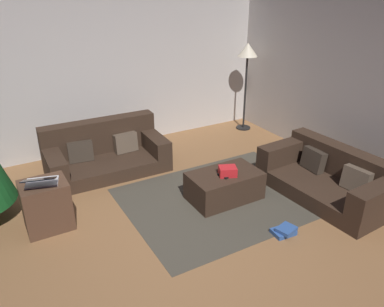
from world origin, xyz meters
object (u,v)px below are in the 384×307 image
object	(u,v)px
couch_left	(105,153)
couch_right	(330,178)
book_stack	(285,231)
laptop	(41,181)
tv_remote	(223,176)
ottoman	(224,186)
gift_box	(228,171)
side_table	(46,205)
corner_lamp	(247,57)

from	to	relation	value
couch_left	couch_right	xyz separation A→B (m)	(2.41, -2.26, -0.02)
book_stack	laptop	bearing A→B (deg)	148.35
couch_left	couch_right	distance (m)	3.30
couch_left	tv_remote	xyz separation A→B (m)	(1.02, -1.72, 0.12)
laptop	ottoman	bearing A→B (deg)	-11.29
couch_right	gift_box	distance (m)	1.44
couch_right	side_table	bearing A→B (deg)	69.24
side_table	laptop	distance (m)	0.36
ottoman	corner_lamp	xyz separation A→B (m)	(1.81, 2.00, 1.21)
couch_right	side_table	xyz separation A→B (m)	(-3.48, 1.11, 0.05)
couch_left	gift_box	distance (m)	2.04
couch_left	laptop	size ratio (longest dim) A/B	3.78
gift_box	laptop	xyz separation A→B (m)	(-2.19, 0.50, 0.21)
ottoman	gift_box	distance (m)	0.26
tv_remote	side_table	bearing A→B (deg)	153.17
couch_left	ottoman	xyz separation A→B (m)	(1.10, -1.65, -0.08)
book_stack	corner_lamp	distance (m)	3.69
side_table	tv_remote	bearing A→B (deg)	-15.13
tv_remote	gift_box	bearing A→B (deg)	-8.10
gift_box	corner_lamp	world-z (taller)	corner_lamp
book_stack	gift_box	bearing A→B (deg)	99.91
corner_lamp	gift_box	bearing A→B (deg)	-131.36
couch_right	book_stack	world-z (taller)	couch_right
couch_right	corner_lamp	world-z (taller)	corner_lamp
ottoman	side_table	size ratio (longest dim) A/B	1.59
corner_lamp	tv_remote	bearing A→B (deg)	-132.45
ottoman	couch_right	bearing A→B (deg)	-25.10
gift_box	corner_lamp	bearing A→B (deg)	48.64
laptop	book_stack	world-z (taller)	laptop
couch_right	corner_lamp	xyz separation A→B (m)	(0.51, 2.61, 1.15)
ottoman	side_table	world-z (taller)	side_table
ottoman	corner_lamp	bearing A→B (deg)	47.80
laptop	book_stack	bearing A→B (deg)	-31.65
ottoman	book_stack	distance (m)	1.04
couch_left	ottoman	size ratio (longest dim) A/B	1.89
couch_right	laptop	size ratio (longest dim) A/B	3.80
gift_box	side_table	world-z (taller)	side_table
book_stack	corner_lamp	xyz separation A→B (m)	(1.65, 3.01, 1.35)
couch_right	corner_lamp	bearing A→B (deg)	-14.07
ottoman	gift_box	xyz separation A→B (m)	(-0.00, -0.07, 0.25)
couch_left	book_stack	world-z (taller)	couch_left
couch_right	laptop	xyz separation A→B (m)	(-3.50, 1.05, 0.40)
book_stack	tv_remote	bearing A→B (deg)	104.36
couch_left	tv_remote	bearing A→B (deg)	121.97
couch_left	laptop	bearing A→B (deg)	49.26
tv_remote	laptop	xyz separation A→B (m)	(-2.11, 0.51, 0.26)
couch_right	ottoman	distance (m)	1.45
couch_right	corner_lamp	size ratio (longest dim) A/B	1.09
side_table	couch_left	bearing A→B (deg)	46.99
side_table	gift_box	bearing A→B (deg)	-14.51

